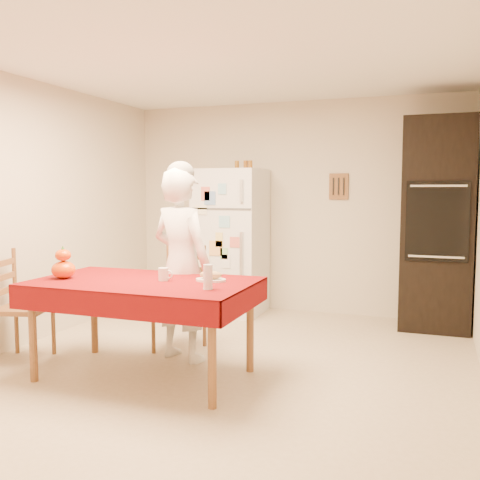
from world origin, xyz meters
The scene contains 17 objects.
floor centered at (0.00, 0.00, 0.00)m, with size 4.50×4.50×0.00m, color tan.
room_shell centered at (0.00, 0.00, 1.62)m, with size 4.02×4.52×2.51m.
refrigerator centered at (-0.65, 1.88, 0.85)m, with size 0.75×0.74×1.70m.
oven_cabinet centered at (1.63, 1.93, 1.10)m, with size 0.70×0.62×2.20m.
dining_table centered at (-0.50, -0.41, 0.69)m, with size 1.70×1.00×0.76m.
chair_far centered at (-0.56, 0.38, 0.51)m, with size 0.44×0.42×0.95m.
chair_left centered at (-1.73, -0.42, 0.51)m, with size 0.50×0.51×0.95m.
seated_woman centered at (-0.42, 0.09, 0.82)m, with size 0.60×0.39×1.64m, color white.
coffee_mug centered at (-0.35, -0.36, 0.81)m, with size 0.08×0.08×0.10m, color white.
pumpkin_lower centered at (-1.14, -0.54, 0.83)m, with size 0.19×0.19×0.14m, color #CE4204.
pumpkin_upper centered at (-1.14, -0.54, 0.95)m, with size 0.12×0.12×0.09m, color #D95E05.
wine_glass centered at (0.11, -0.57, 0.85)m, with size 0.07×0.07×0.18m, color white.
bread_plate centered at (0.00, -0.26, 0.77)m, with size 0.24×0.24×0.02m, color white.
bread_loaf centered at (0.00, -0.26, 0.81)m, with size 0.18×0.10×0.06m, color tan.
spice_jar_left centered at (-0.59, 1.93, 1.75)m, with size 0.05×0.05×0.10m, color brown.
spice_jar_mid centered at (-0.49, 1.93, 1.75)m, with size 0.05×0.05×0.10m, color brown.
spice_jar_right centered at (-0.43, 1.93, 1.75)m, with size 0.05×0.05×0.10m, color #91581A.
Camera 1 is at (1.60, -3.99, 1.46)m, focal length 40.00 mm.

